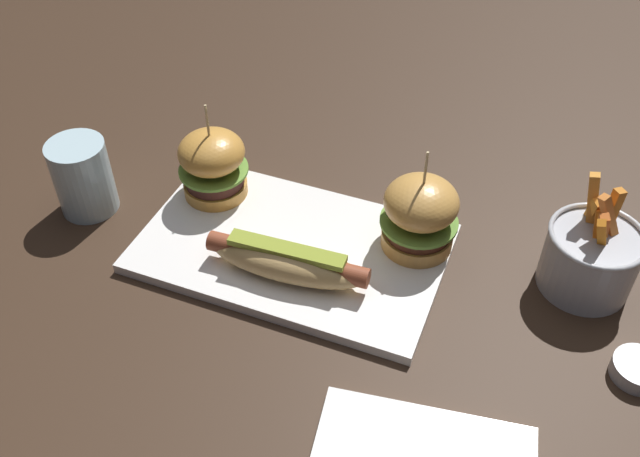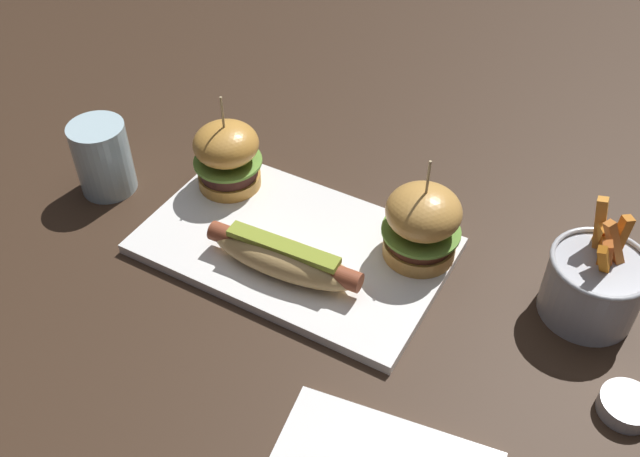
# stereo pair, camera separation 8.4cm
# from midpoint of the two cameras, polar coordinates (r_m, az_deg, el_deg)

# --- Properties ---
(ground_plane) EXTENTS (3.00, 3.00, 0.00)m
(ground_plane) POSITION_cam_midpoint_polar(r_m,az_deg,el_deg) (0.89, -4.96, -2.05)
(ground_plane) COLOR #382619
(platter_main) EXTENTS (0.38, 0.23, 0.01)m
(platter_main) POSITION_cam_midpoint_polar(r_m,az_deg,el_deg) (0.89, -4.98, -1.73)
(platter_main) COLOR white
(platter_main) RESTS_ON ground
(hot_dog) EXTENTS (0.20, 0.07, 0.04)m
(hot_dog) POSITION_cam_midpoint_polar(r_m,az_deg,el_deg) (0.83, -5.58, -2.76)
(hot_dog) COLOR tan
(hot_dog) RESTS_ON platter_main
(slider_left) EXTENTS (0.09, 0.09, 0.14)m
(slider_left) POSITION_cam_midpoint_polar(r_m,az_deg,el_deg) (0.94, -11.22, 5.04)
(slider_left) COLOR gold
(slider_left) RESTS_ON platter_main
(slider_right) EXTENTS (0.10, 0.10, 0.14)m
(slider_right) POSITION_cam_midpoint_polar(r_m,az_deg,el_deg) (0.85, 5.30, 1.04)
(slider_right) COLOR gold
(slider_right) RESTS_ON platter_main
(fries_bucket) EXTENTS (0.11, 0.11, 0.14)m
(fries_bucket) POSITION_cam_midpoint_polar(r_m,az_deg,el_deg) (0.87, 18.49, -2.34)
(fries_bucket) COLOR #A8AAB2
(fries_bucket) RESTS_ON ground
(sauce_ramekin) EXTENTS (0.06, 0.06, 0.02)m
(sauce_ramekin) POSITION_cam_midpoint_polar(r_m,az_deg,el_deg) (0.82, 21.69, -10.70)
(sauce_ramekin) COLOR #B7BABF
(sauce_ramekin) RESTS_ON ground
(water_glass) EXTENTS (0.08, 0.08, 0.10)m
(water_glass) POSITION_cam_midpoint_polar(r_m,az_deg,el_deg) (0.99, -21.00, 3.81)
(water_glass) COLOR silver
(water_glass) RESTS_ON ground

